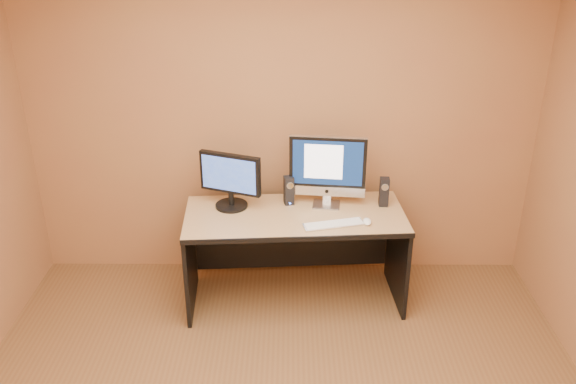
# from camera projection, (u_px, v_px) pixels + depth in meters

# --- Properties ---
(walls) EXTENTS (4.00, 4.00, 2.60)m
(walls) POSITION_uv_depth(u_px,v_px,m) (277.00, 254.00, 2.93)
(walls) COLOR olive
(walls) RESTS_ON ground
(desk) EXTENTS (1.67, 0.82, 0.75)m
(desk) POSITION_uv_depth(u_px,v_px,m) (295.00, 258.00, 4.67)
(desk) COLOR tan
(desk) RESTS_ON ground
(imac) EXTENTS (0.60, 0.28, 0.56)m
(imac) POSITION_uv_depth(u_px,v_px,m) (327.00, 172.00, 4.52)
(imac) COLOR #B3B3B7
(imac) RESTS_ON desk
(second_monitor) EXTENTS (0.54, 0.40, 0.43)m
(second_monitor) POSITION_uv_depth(u_px,v_px,m) (231.00, 181.00, 4.54)
(second_monitor) COLOR black
(second_monitor) RESTS_ON desk
(speaker_left) EXTENTS (0.08, 0.09, 0.22)m
(speaker_left) POSITION_uv_depth(u_px,v_px,m) (289.00, 190.00, 4.63)
(speaker_left) COLOR black
(speaker_left) RESTS_ON desk
(speaker_right) EXTENTS (0.07, 0.08, 0.22)m
(speaker_right) POSITION_uv_depth(u_px,v_px,m) (384.00, 192.00, 4.60)
(speaker_right) COLOR black
(speaker_right) RESTS_ON desk
(keyboard) EXTENTS (0.45, 0.22, 0.02)m
(keyboard) POSITION_uv_depth(u_px,v_px,m) (334.00, 224.00, 4.35)
(keyboard) COLOR silver
(keyboard) RESTS_ON desk
(mouse) EXTENTS (0.06, 0.10, 0.04)m
(mouse) POSITION_uv_depth(u_px,v_px,m) (367.00, 221.00, 4.37)
(mouse) COLOR white
(mouse) RESTS_ON desk
(cable_a) EXTENTS (0.09, 0.21, 0.01)m
(cable_a) POSITION_uv_depth(u_px,v_px,m) (328.00, 195.00, 4.80)
(cable_a) COLOR black
(cable_a) RESTS_ON desk
(cable_b) EXTENTS (0.05, 0.18, 0.01)m
(cable_b) POSITION_uv_depth(u_px,v_px,m) (325.00, 198.00, 4.75)
(cable_b) COLOR black
(cable_b) RESTS_ON desk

